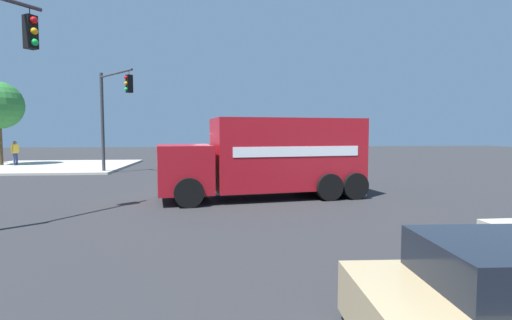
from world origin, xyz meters
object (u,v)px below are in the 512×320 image
at_px(pedestrian_near_corner, 15,151).
at_px(pickup_black, 275,158).
at_px(delivery_truck, 270,157).
at_px(traffic_light_secondary, 111,106).

bearing_deg(pedestrian_near_corner, pickup_black, 81.61).
bearing_deg(pedestrian_near_corner, delivery_truck, 48.85).
height_order(traffic_light_secondary, pedestrian_near_corner, traffic_light_secondary).
distance_m(delivery_truck, traffic_light_secondary, 12.27).
xyz_separation_m(traffic_light_secondary, pedestrian_near_corner, (-5.59, -8.21, -2.90)).
bearing_deg(pickup_black, delivery_truck, -9.33).
xyz_separation_m(pickup_black, pedestrian_near_corner, (-2.71, -18.34, 0.41)).
relative_size(delivery_truck, pedestrian_near_corner, 4.58).
height_order(traffic_light_secondary, pickup_black, traffic_light_secondary).
bearing_deg(delivery_truck, pedestrian_near_corner, -131.15).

